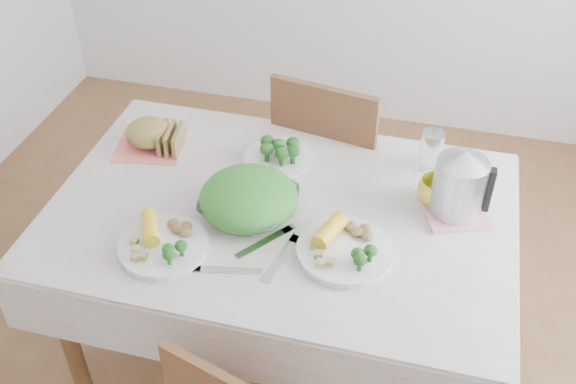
% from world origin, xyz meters
% --- Properties ---
extents(floor, '(3.60, 3.60, 0.00)m').
position_xyz_m(floor, '(0.00, 0.00, 0.00)').
color(floor, brown).
rests_on(floor, ground).
extents(dining_table, '(1.40, 0.90, 0.75)m').
position_xyz_m(dining_table, '(0.00, 0.00, 0.38)').
color(dining_table, brown).
rests_on(dining_table, floor).
extents(tablecloth, '(1.50, 1.00, 0.01)m').
position_xyz_m(tablecloth, '(0.00, 0.00, 0.76)').
color(tablecloth, beige).
rests_on(tablecloth, dining_table).
extents(chair_far, '(0.51, 0.51, 0.97)m').
position_xyz_m(chair_far, '(0.08, 0.64, 0.47)').
color(chair_far, brown).
rests_on(chair_far, floor).
extents(salad_bowl, '(0.34, 0.34, 0.07)m').
position_xyz_m(salad_bowl, '(-0.09, -0.05, 0.80)').
color(salad_bowl, white).
rests_on(salad_bowl, tablecloth).
extents(dinner_plate_left, '(0.31, 0.31, 0.02)m').
position_xyz_m(dinner_plate_left, '(-0.29, -0.27, 0.77)').
color(dinner_plate_left, white).
rests_on(dinner_plate_left, tablecloth).
extents(dinner_plate_right, '(0.41, 0.41, 0.02)m').
position_xyz_m(dinner_plate_right, '(0.24, -0.15, 0.77)').
color(dinner_plate_right, white).
rests_on(dinner_plate_right, tablecloth).
extents(broccoli_plate, '(0.32, 0.32, 0.02)m').
position_xyz_m(broccoli_plate, '(-0.07, 0.25, 0.77)').
color(broccoli_plate, beige).
rests_on(broccoli_plate, tablecloth).
extents(napkin, '(0.28, 0.28, 0.00)m').
position_xyz_m(napkin, '(-0.56, 0.22, 0.76)').
color(napkin, '#FF6D69').
rests_on(napkin, tablecloth).
extents(bread_loaf, '(0.19, 0.18, 0.10)m').
position_xyz_m(bread_loaf, '(-0.56, 0.22, 0.82)').
color(bread_loaf, olive).
rests_on(bread_loaf, napkin).
extents(yellow_mug, '(0.15, 0.15, 0.09)m').
position_xyz_m(yellow_mug, '(0.48, 0.16, 0.81)').
color(yellow_mug, yellow).
rests_on(yellow_mug, tablecloth).
extents(glass_tumbler, '(0.09, 0.09, 0.15)m').
position_xyz_m(glass_tumbler, '(0.45, 0.34, 0.83)').
color(glass_tumbler, white).
rests_on(glass_tumbler, tablecloth).
extents(pink_tray, '(0.25, 0.25, 0.02)m').
position_xyz_m(pink_tray, '(0.55, 0.12, 0.77)').
color(pink_tray, pink).
rests_on(pink_tray, tablecloth).
extents(electric_kettle, '(0.20, 0.20, 0.23)m').
position_xyz_m(electric_kettle, '(0.55, 0.12, 0.88)').
color(electric_kettle, '#B2B5BA').
rests_on(electric_kettle, pink_tray).
extents(fork_left, '(0.06, 0.22, 0.00)m').
position_xyz_m(fork_left, '(0.06, -0.22, 0.76)').
color(fork_left, silver).
rests_on(fork_left, tablecloth).
extents(fork_right, '(0.15, 0.18, 0.00)m').
position_xyz_m(fork_right, '(-0.01, -0.17, 0.76)').
color(fork_right, silver).
rests_on(fork_right, tablecloth).
extents(knife, '(0.22, 0.07, 0.00)m').
position_xyz_m(knife, '(-0.08, -0.31, 0.76)').
color(knife, silver).
rests_on(knife, tablecloth).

